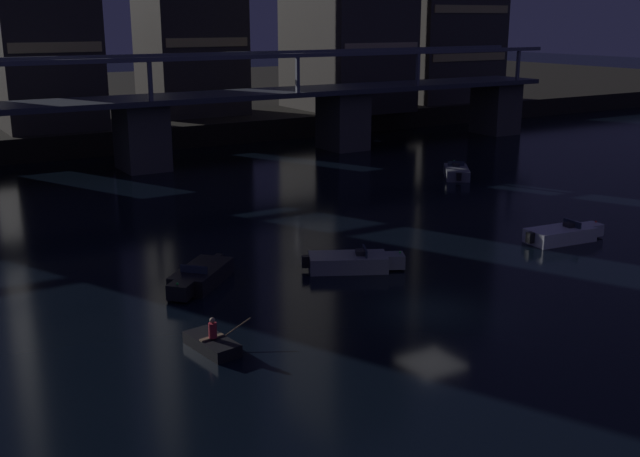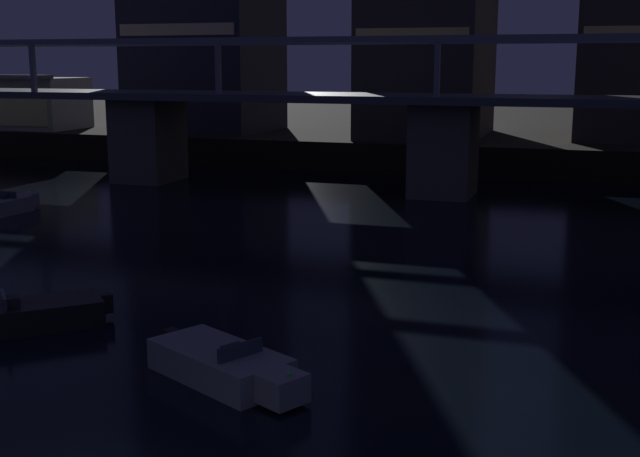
{
  "view_description": "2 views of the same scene",
  "coord_description": "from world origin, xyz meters",
  "px_view_note": "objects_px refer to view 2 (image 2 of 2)",
  "views": [
    {
      "loc": [
        -20.52,
        -23.98,
        12.33
      ],
      "look_at": [
        -0.11,
        9.27,
        1.57
      ],
      "focal_mm": 42.91,
      "sensor_mm": 36.0,
      "label": 1
    },
    {
      "loc": [
        8.68,
        -11.42,
        7.92
      ],
      "look_at": [
        -1.32,
        18.43,
        1.58
      ],
      "focal_mm": 46.44,
      "sensor_mm": 36.0,
      "label": 2
    }
  ],
  "objects_px": {
    "speedboat_near_left": "(27,315)",
    "speedboat_near_right": "(225,365)",
    "river_bridge": "(444,128)",
    "waterfront_pavilion": "(14,102)"
  },
  "relations": [
    {
      "from": "speedboat_near_left",
      "to": "speedboat_near_right",
      "type": "distance_m",
      "value": 7.72
    },
    {
      "from": "river_bridge",
      "to": "waterfront_pavilion",
      "type": "relative_size",
      "value": 6.96
    },
    {
      "from": "waterfront_pavilion",
      "to": "speedboat_near_right",
      "type": "height_order",
      "value": "waterfront_pavilion"
    },
    {
      "from": "river_bridge",
      "to": "speedboat_near_left",
      "type": "bearing_deg",
      "value": -104.0
    },
    {
      "from": "waterfront_pavilion",
      "to": "speedboat_near_left",
      "type": "height_order",
      "value": "waterfront_pavilion"
    },
    {
      "from": "river_bridge",
      "to": "speedboat_near_right",
      "type": "distance_m",
      "value": 31.58
    },
    {
      "from": "speedboat_near_left",
      "to": "speedboat_near_right",
      "type": "relative_size",
      "value": 0.9
    },
    {
      "from": "river_bridge",
      "to": "speedboat_near_right",
      "type": "height_order",
      "value": "river_bridge"
    },
    {
      "from": "river_bridge",
      "to": "speedboat_near_left",
      "type": "distance_m",
      "value": 30.54
    },
    {
      "from": "speedboat_near_right",
      "to": "waterfront_pavilion",
      "type": "bearing_deg",
      "value": 133.03
    }
  ]
}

